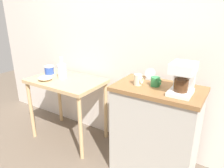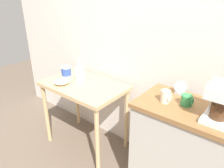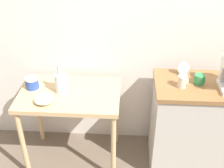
# 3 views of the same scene
# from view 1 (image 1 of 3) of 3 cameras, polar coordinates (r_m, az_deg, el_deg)

# --- Properties ---
(ground_plane) EXTENTS (8.00, 8.00, 0.00)m
(ground_plane) POSITION_cam_1_polar(r_m,az_deg,el_deg) (2.55, -1.00, -17.52)
(ground_plane) COLOR #6B5B4C
(back_wall) EXTENTS (4.40, 0.10, 2.80)m
(back_wall) POSITION_cam_1_polar(r_m,az_deg,el_deg) (2.28, 5.92, 16.10)
(back_wall) COLOR silver
(back_wall) RESTS_ON ground_plane
(wooden_table) EXTENTS (0.87, 0.56, 0.78)m
(wooden_table) POSITION_cam_1_polar(r_m,az_deg,el_deg) (2.50, -12.41, -1.14)
(wooden_table) COLOR tan
(wooden_table) RESTS_ON ground_plane
(kitchen_counter) EXTENTS (0.78, 0.48, 0.90)m
(kitchen_counter) POSITION_cam_1_polar(r_m,az_deg,el_deg) (2.07, 11.79, -12.56)
(kitchen_counter) COLOR #BCB7AD
(kitchen_counter) RESTS_ON ground_plane
(bowl_stoneware) EXTENTS (0.16, 0.16, 0.05)m
(bowl_stoneware) POSITION_cam_1_polar(r_m,az_deg,el_deg) (2.49, -17.91, 1.59)
(bowl_stoneware) COLOR beige
(bowl_stoneware) RESTS_ON wooden_table
(glass_carafe_vase) EXTENTS (0.10, 0.10, 0.26)m
(glass_carafe_vase) POSITION_cam_1_polar(r_m,az_deg,el_deg) (2.50, -13.62, 3.59)
(glass_carafe_vase) COLOR silver
(glass_carafe_vase) RESTS_ON wooden_table
(canister_enamel) EXTENTS (0.12, 0.12, 0.10)m
(canister_enamel) POSITION_cam_1_polar(r_m,az_deg,el_deg) (2.73, -16.93, 3.75)
(canister_enamel) COLOR #2D4CAD
(canister_enamel) RESTS_ON wooden_table
(coffee_maker) EXTENTS (0.18, 0.22, 0.26)m
(coffee_maker) POSITION_cam_1_polar(r_m,az_deg,el_deg) (1.73, 18.97, 1.91)
(coffee_maker) COLOR white
(coffee_maker) RESTS_ON kitchen_counter
(mug_tall_green) EXTENTS (0.09, 0.08, 0.08)m
(mug_tall_green) POSITION_cam_1_polar(r_m,az_deg,el_deg) (1.87, 11.92, 0.64)
(mug_tall_green) COLOR #338C4C
(mug_tall_green) RESTS_ON kitchen_counter
(mug_small_cream) EXTENTS (0.08, 0.07, 0.10)m
(mug_small_cream) POSITION_cam_1_polar(r_m,az_deg,el_deg) (1.87, 7.22, 1.16)
(mug_small_cream) COLOR beige
(mug_small_cream) RESTS_ON kitchen_counter
(table_clock) EXTENTS (0.10, 0.05, 0.12)m
(table_clock) POSITION_cam_1_polar(r_m,az_deg,el_deg) (2.03, 10.46, 2.58)
(table_clock) COLOR #B2B5BA
(table_clock) RESTS_ON kitchen_counter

